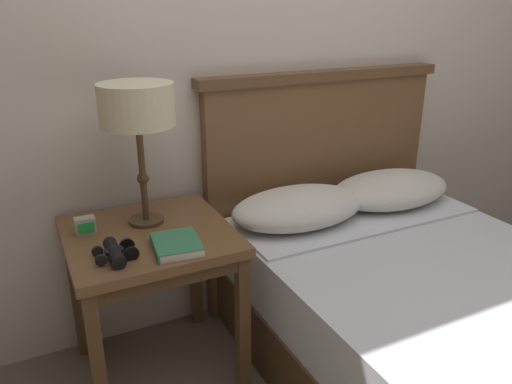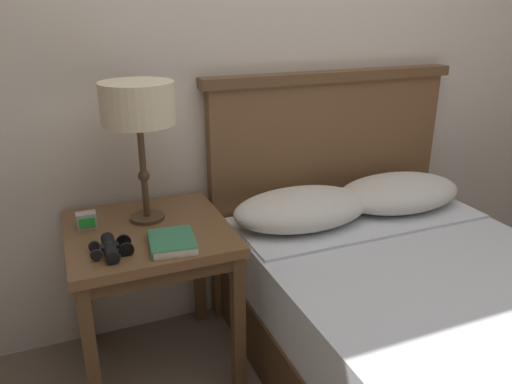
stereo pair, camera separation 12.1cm
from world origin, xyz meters
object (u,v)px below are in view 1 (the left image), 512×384
Objects in this scene: binoculars_pair at (115,252)px; alarm_clock at (85,225)px; table_lamp at (137,109)px; nightstand at (150,252)px; book_on_nightstand at (176,245)px; bed at (436,321)px.

alarm_clock reaches higher than binoculars_pair.
binoculars_pair is at bearing -124.39° from table_lamp.
table_lamp is (0.02, 0.08, 0.51)m from nightstand.
book_on_nightstand is 1.26× the size of binoculars_pair.
table_lamp is at bearing 0.14° from alarm_clock.
book_on_nightstand is at bearing -45.72° from alarm_clock.
nightstand is 3.91× the size of binoculars_pair.
table_lamp is 3.25× the size of binoculars_pair.
nightstand is at bearing -22.34° from alarm_clock.
bed reaches higher than nightstand.
nightstand is 1.20× the size of table_lamp.
table_lamp reaches higher than bed.
nightstand is 1.08m from bed.
bed is at bearing -30.68° from nightstand.
nightstand is 3.11× the size of book_on_nightstand.
binoculars_pair reaches higher than nightstand.
nightstand is 0.52m from table_lamp.
bed is at bearing -29.25° from alarm_clock.
binoculars_pair is (-0.20, 0.02, 0.01)m from book_on_nightstand.
alarm_clock is at bearing 134.28° from book_on_nightstand.
alarm_clock is (-0.20, 0.08, 0.11)m from nightstand.
table_lamp is at bearing 55.61° from binoculars_pair.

